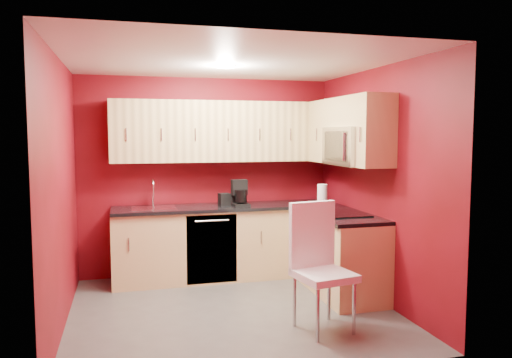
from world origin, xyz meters
name	(u,v)px	position (x,y,z in m)	size (l,w,h in m)	color
floor	(232,311)	(0.00, 0.00, 0.00)	(3.20, 3.20, 0.00)	#514D4B
ceiling	(231,61)	(0.00, 0.00, 2.50)	(3.20, 3.20, 0.00)	white
wall_back	(207,176)	(0.00, 1.50, 1.25)	(3.20, 3.20, 0.00)	maroon
wall_front	(276,211)	(0.00, -1.50, 1.25)	(3.20, 3.20, 0.00)	maroon
wall_left	(61,194)	(-1.60, 0.00, 1.25)	(3.00, 3.00, 0.00)	maroon
wall_right	(377,185)	(1.60, 0.00, 1.25)	(3.00, 3.00, 0.00)	maroon
base_cabinets_back	(228,243)	(0.20, 1.20, 0.43)	(2.80, 0.60, 0.87)	tan
base_cabinets_right	(340,255)	(1.30, 0.25, 0.43)	(0.60, 1.30, 0.87)	tan
countertop_back	(228,207)	(0.20, 1.19, 0.89)	(2.80, 0.63, 0.04)	black
countertop_right	(340,215)	(1.29, 0.23, 0.89)	(0.63, 1.27, 0.04)	black
upper_cabinets_back	(225,132)	(0.20, 1.32, 1.83)	(2.80, 0.35, 0.75)	#DAC07B
upper_cabinets_right	(345,126)	(1.42, 0.44, 1.89)	(0.35, 1.55, 0.75)	#DAC07B
microwave	(352,146)	(1.39, 0.20, 1.66)	(0.42, 0.76, 0.42)	silver
cooktop	(341,214)	(1.28, 0.20, 0.92)	(0.50, 0.55, 0.01)	black
sink	(154,205)	(-0.70, 1.20, 0.94)	(0.52, 0.42, 0.35)	silver
dishwasher_front	(212,249)	(-0.05, 0.91, 0.43)	(0.60, 0.02, 0.82)	black
downlight	(225,67)	(0.00, 0.30, 2.48)	(0.20, 0.20, 0.01)	white
coffee_maker	(241,193)	(0.35, 1.10, 1.07)	(0.19, 0.26, 0.32)	black
napkin_holder	(224,199)	(0.17, 1.26, 0.98)	(0.13, 0.13, 0.14)	black
paper_towel	(322,196)	(1.26, 0.71, 1.05)	(0.16, 0.16, 0.28)	white
dining_chair	(324,268)	(0.70, -0.71, 0.58)	(0.47, 0.49, 1.16)	white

